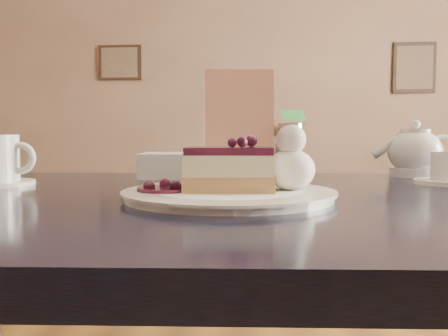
# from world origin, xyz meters

# --- Properties ---
(main_table) EXTENTS (1.32, 0.93, 0.79)m
(main_table) POSITION_xyz_m (0.22, 0.06, 0.71)
(main_table) COLOR black
(main_table) RESTS_ON ground
(dessert_plate) EXTENTS (0.30, 0.30, 0.01)m
(dessert_plate) POSITION_xyz_m (0.22, 0.00, 0.80)
(dessert_plate) COLOR white
(dessert_plate) RESTS_ON main_table
(cheesecake_slice) EXTENTS (0.13, 0.10, 0.06)m
(cheesecake_slice) POSITION_xyz_m (0.22, 0.00, 0.83)
(cheesecake_slice) COLOR tan
(cheesecake_slice) RESTS_ON dessert_plate
(whipped_cream) EXTENTS (0.07, 0.07, 0.06)m
(whipped_cream) POSITION_xyz_m (0.31, 0.02, 0.83)
(whipped_cream) COLOR white
(whipped_cream) RESTS_ON dessert_plate
(berry_sauce) EXTENTS (0.08, 0.08, 0.01)m
(berry_sauce) POSITION_xyz_m (0.13, -0.01, 0.81)
(berry_sauce) COLOR #4B1431
(berry_sauce) RESTS_ON dessert_plate
(tea_set) EXTENTS (0.19, 0.28, 0.11)m
(tea_set) POSITION_xyz_m (0.59, 0.39, 0.84)
(tea_set) COLOR white
(tea_set) RESTS_ON main_table
(menu_card) EXTENTS (0.15, 0.04, 0.23)m
(menu_card) POSITION_xyz_m (0.21, 0.38, 0.91)
(menu_card) COLOR #FEE8B3
(menu_card) RESTS_ON main_table
(sugar_shaker) EXTENTS (0.06, 0.06, 0.12)m
(sugar_shaker) POSITION_xyz_m (0.31, 0.39, 0.85)
(sugar_shaker) COLOR white
(sugar_shaker) RESTS_ON main_table
(napkin_stack) EXTENTS (0.14, 0.14, 0.05)m
(napkin_stack) POSITION_xyz_m (0.07, 0.34, 0.82)
(napkin_stack) COLOR white
(napkin_stack) RESTS_ON main_table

